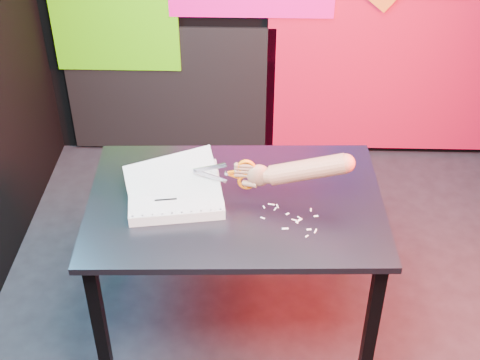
{
  "coord_description": "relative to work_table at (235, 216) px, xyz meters",
  "views": [
    {
      "loc": [
        -0.2,
        -2.21,
        2.49
      ],
      "look_at": [
        -0.27,
        -0.03,
        0.87
      ],
      "focal_mm": 50.0,
      "sensor_mm": 36.0,
      "label": 1
    }
  ],
  "objects": [
    {
      "name": "work_table",
      "position": [
        0.0,
        0.0,
        0.0
      ],
      "size": [
        1.27,
        0.87,
        0.75
      ],
      "rotation": [
        0.0,
        0.0,
        0.04
      ],
      "color": "black",
      "rests_on": "ground"
    },
    {
      "name": "scissors",
      "position": [
        0.03,
        -0.0,
        0.22
      ],
      "size": [
        0.26,
        0.03,
        0.15
      ],
      "rotation": [
        0.0,
        0.0,
        -0.09
      ],
      "color": "#9BA1AF",
      "rests_on": "printout_stack"
    },
    {
      "name": "room",
      "position": [
        0.29,
        0.01,
        0.69
      ],
      "size": [
        3.01,
        3.01,
        2.71
      ],
      "color": "black",
      "rests_on": "ground"
    },
    {
      "name": "printout_stack",
      "position": [
        -0.25,
        -0.02,
        0.11
      ],
      "size": [
        0.44,
        0.34,
        0.21
      ],
      "rotation": [
        0.0,
        0.0,
        0.16
      ],
      "color": "silver",
      "rests_on": "work_table"
    },
    {
      "name": "hand_forearm",
      "position": [
        0.26,
        -0.02,
        0.26
      ],
      "size": [
        0.47,
        0.11,
        0.18
      ],
      "rotation": [
        0.0,
        0.0,
        -0.09
      ],
      "color": "brown",
      "rests_on": "work_table"
    },
    {
      "name": "paper_clippings",
      "position": [
        0.24,
        -0.11,
        0.09
      ],
      "size": [
        0.24,
        0.21,
        0.0
      ],
      "color": "silver",
      "rests_on": "work_table"
    },
    {
      "name": "backdrop",
      "position": [
        0.35,
        1.47,
        0.29
      ],
      "size": [
        2.88,
        0.05,
        2.08
      ],
      "color": "#BB0C2D",
      "rests_on": "ground"
    }
  ]
}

